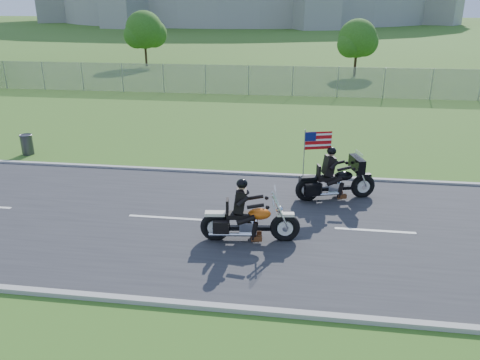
# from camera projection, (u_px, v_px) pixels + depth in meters

# --- Properties ---
(ground) EXTENTS (420.00, 420.00, 0.00)m
(ground) POSITION_uv_depth(u_px,v_px,m) (233.00, 223.00, 13.48)
(ground) COLOR #354F18
(ground) RESTS_ON ground
(road) EXTENTS (120.00, 8.00, 0.04)m
(road) POSITION_uv_depth(u_px,v_px,m) (233.00, 223.00, 13.47)
(road) COLOR #28282B
(road) RESTS_ON ground
(curb_north) EXTENTS (120.00, 0.18, 0.12)m
(curb_north) POSITION_uv_depth(u_px,v_px,m) (249.00, 174.00, 17.21)
(curb_north) COLOR #9E9B93
(curb_north) RESTS_ON ground
(curb_south) EXTENTS (120.00, 0.18, 0.12)m
(curb_south) POSITION_uv_depth(u_px,v_px,m) (203.00, 306.00, 9.71)
(curb_south) COLOR #9E9B93
(curb_south) RESTS_ON ground
(fence) EXTENTS (60.00, 0.03, 2.00)m
(fence) POSITION_uv_depth(u_px,v_px,m) (206.00, 79.00, 32.29)
(fence) COLOR gray
(fence) RESTS_ON ground
(tree_fence_near) EXTENTS (3.52, 3.28, 4.75)m
(tree_fence_near) POSITION_uv_depth(u_px,v_px,m) (358.00, 40.00, 39.44)
(tree_fence_near) COLOR #382316
(tree_fence_near) RESTS_ON ground
(tree_fence_mid) EXTENTS (3.96, 3.69, 5.30)m
(tree_fence_mid) POSITION_uv_depth(u_px,v_px,m) (145.00, 32.00, 45.63)
(tree_fence_mid) COLOR #382316
(tree_fence_mid) RESTS_ON ground
(motorcycle_lead) EXTENTS (2.64, 0.84, 1.78)m
(motorcycle_lead) POSITION_uv_depth(u_px,v_px,m) (248.00, 222.00, 12.27)
(motorcycle_lead) COLOR black
(motorcycle_lead) RESTS_ON ground
(motorcycle_follow) EXTENTS (2.59, 1.22, 2.21)m
(motorcycle_follow) POSITION_uv_depth(u_px,v_px,m) (336.00, 182.00, 14.89)
(motorcycle_follow) COLOR black
(motorcycle_follow) RESTS_ON ground
(trash_can) EXTENTS (0.57, 0.57, 0.82)m
(trash_can) POSITION_uv_depth(u_px,v_px,m) (27.00, 145.00, 19.46)
(trash_can) COLOR #3C3C41
(trash_can) RESTS_ON ground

